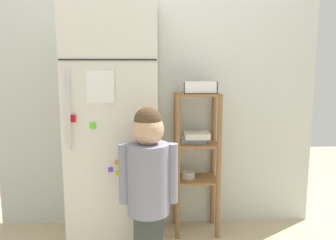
{
  "coord_description": "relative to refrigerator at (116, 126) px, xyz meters",
  "views": [
    {
      "loc": [
        0.01,
        -2.33,
        1.28
      ],
      "look_at": [
        0.09,
        0.02,
        0.92
      ],
      "focal_mm": 35.95,
      "sensor_mm": 36.0,
      "label": 1
    }
  ],
  "objects": [
    {
      "name": "pantry_shelf_unit",
      "position": [
        0.59,
        0.17,
        -0.23
      ],
      "size": [
        0.34,
        0.28,
        1.1
      ],
      "color": "olive",
      "rests_on": "ground"
    },
    {
      "name": "child_standing",
      "position": [
        0.24,
        -0.46,
        -0.23
      ],
      "size": [
        0.34,
        0.25,
        1.07
      ],
      "color": "#38403B",
      "rests_on": "ground"
    },
    {
      "name": "refrigerator",
      "position": [
        0.0,
        0.0,
        0.0
      ],
      "size": [
        0.59,
        0.65,
        1.75
      ],
      "color": "silver",
      "rests_on": "ground"
    },
    {
      "name": "fruit_bin",
      "position": [
        0.61,
        0.15,
        0.26
      ],
      "size": [
        0.24,
        0.15,
        0.09
      ],
      "color": "white",
      "rests_on": "pantry_shelf_unit"
    },
    {
      "name": "kitchen_wall_back",
      "position": [
        0.28,
        0.34,
        0.25
      ],
      "size": [
        2.55,
        0.03,
        2.25
      ],
      "primitive_type": "cube",
      "color": "silver",
      "rests_on": "ground"
    }
  ]
}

